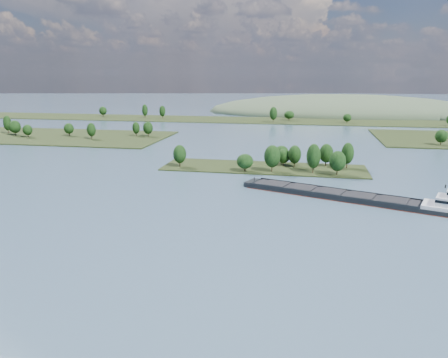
# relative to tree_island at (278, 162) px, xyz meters

# --- Properties ---
(ground) EXTENTS (1800.00, 1800.00, 0.00)m
(ground) POSITION_rel_tree_island_xyz_m (-6.88, -58.75, -3.92)
(ground) COLOR #3C5268
(ground) RESTS_ON ground
(tree_island) EXTENTS (100.00, 30.52, 15.06)m
(tree_island) POSITION_rel_tree_island_xyz_m (0.00, 0.00, 0.00)
(tree_island) COLOR black
(tree_island) RESTS_ON ground
(back_shoreline) EXTENTS (900.00, 60.00, 15.81)m
(back_shoreline) POSITION_rel_tree_island_xyz_m (2.42, 221.14, -3.21)
(back_shoreline) COLOR black
(back_shoreline) RESTS_ON ground
(hill_west) EXTENTS (320.00, 160.00, 44.00)m
(hill_west) POSITION_rel_tree_island_xyz_m (53.12, 321.25, -3.92)
(hill_west) COLOR #3D4E36
(hill_west) RESTS_ON ground
(cargo_barge) EXTENTS (83.91, 38.96, 11.59)m
(cargo_barge) POSITION_rel_tree_island_xyz_m (36.30, -49.39, -2.46)
(cargo_barge) COLOR black
(cargo_barge) RESTS_ON ground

